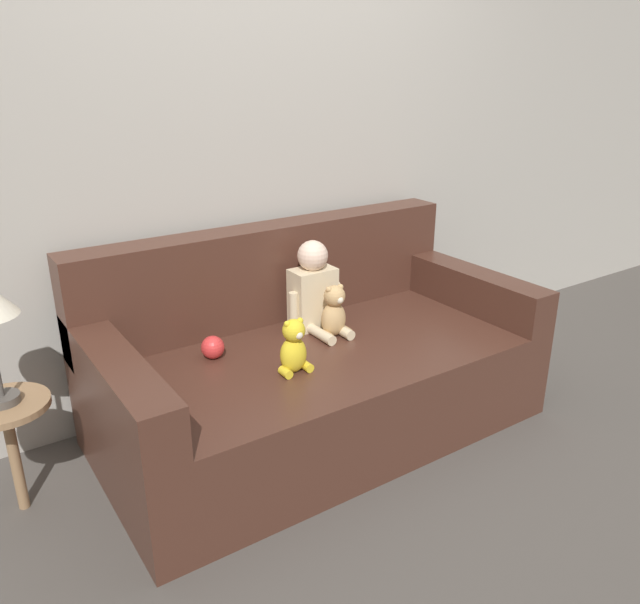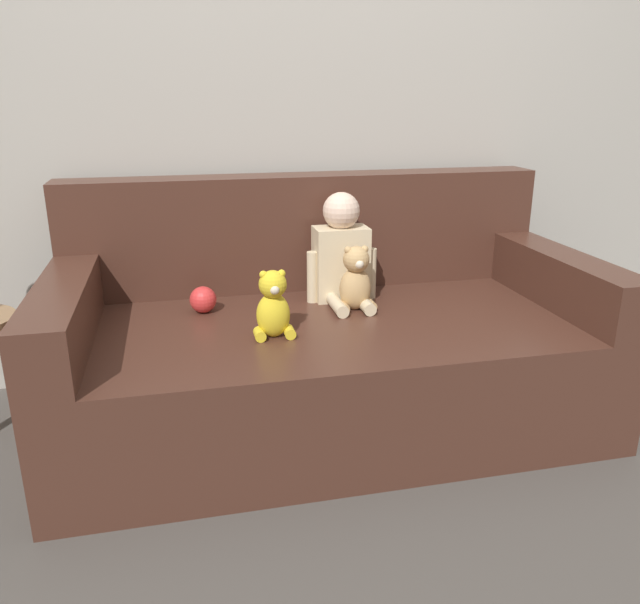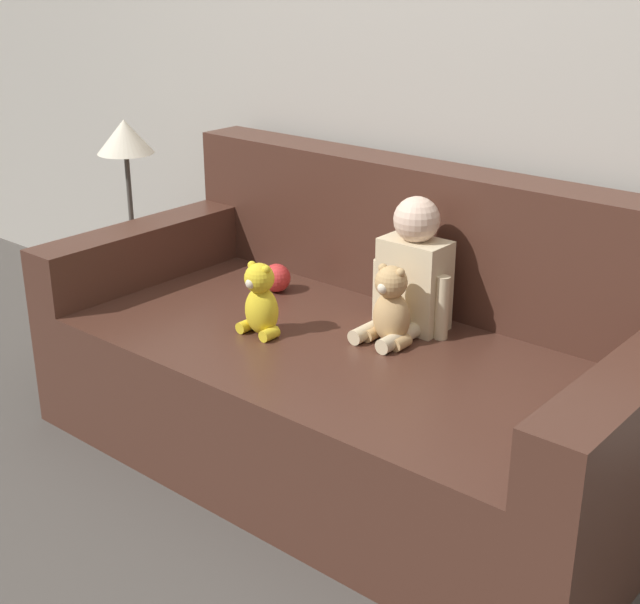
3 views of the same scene
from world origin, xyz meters
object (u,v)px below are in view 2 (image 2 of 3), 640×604
object	(u,v)px
couch	(325,341)
plush_toy_side	(273,306)
person_baby	(341,254)
teddy_bear_brown	(356,280)
toy_ball	(203,300)

from	to	relation	value
couch	plush_toy_side	distance (m)	0.39
person_baby	couch	bearing A→B (deg)	-127.38
teddy_bear_brown	toy_ball	xyz separation A→B (m)	(-0.56, 0.10, -0.07)
couch	toy_ball	size ratio (longest dim) A/B	19.74
teddy_bear_brown	plush_toy_side	bearing A→B (deg)	-149.14
couch	person_baby	world-z (taller)	couch
teddy_bear_brown	person_baby	bearing A→B (deg)	98.01
couch	teddy_bear_brown	bearing A→B (deg)	-6.69
plush_toy_side	person_baby	bearing A→B (deg)	46.41
person_baby	toy_ball	distance (m)	0.55
couch	toy_ball	xyz separation A→B (m)	(-0.44, 0.08, 0.17)
couch	toy_ball	world-z (taller)	couch
couch	person_baby	distance (m)	0.34
plush_toy_side	toy_ball	xyz separation A→B (m)	(-0.22, 0.30, -0.06)
couch	teddy_bear_brown	distance (m)	0.26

